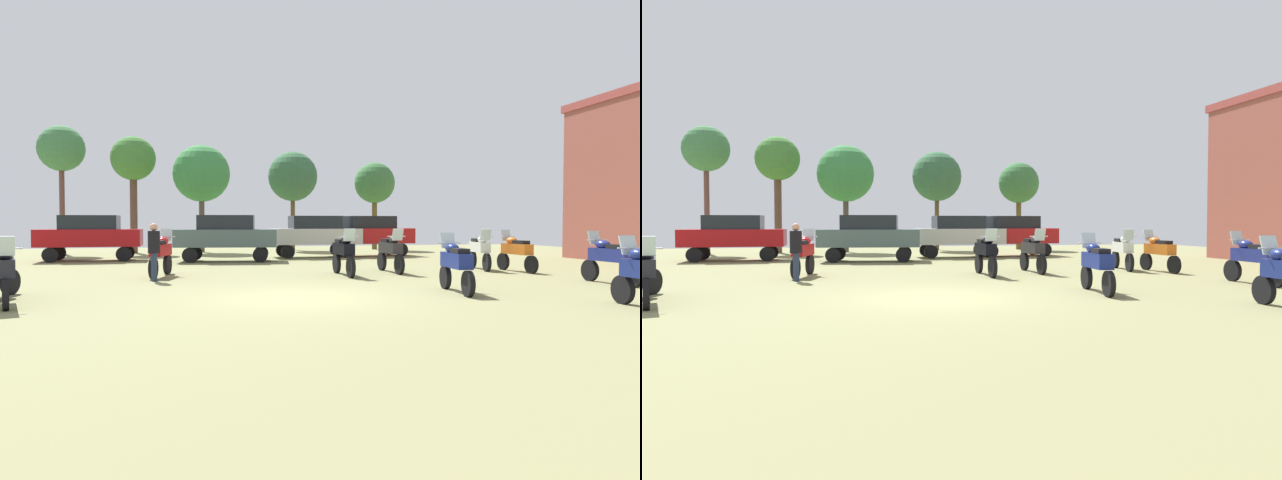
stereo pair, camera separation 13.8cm
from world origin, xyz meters
TOP-DOWN VIEW (x-y plane):
  - ground_plane at (0.00, 0.00)m, footprint 44.00×52.00m
  - motorcycle_1 at (-6.06, 0.21)m, footprint 0.86×2.15m
  - motorcycle_3 at (8.50, 4.81)m, footprint 0.62×2.17m
  - motorcycle_4 at (3.91, 0.08)m, footprint 0.62×2.16m
  - motorcycle_5 at (-3.32, 5.70)m, footprint 0.74×2.15m
  - motorcycle_7 at (4.17, 5.44)m, footprint 0.62×2.30m
  - motorcycle_9 at (7.66, 5.78)m, footprint 0.70×2.19m
  - motorcycle_10 at (8.91, 0.87)m, footprint 0.62×2.23m
  - motorcycle_12 at (2.35, 4.76)m, footprint 0.62×2.32m
  - car_1 at (3.34, 13.88)m, footprint 4.33×1.88m
  - car_2 at (-0.97, 11.92)m, footprint 4.51×2.37m
  - car_3 at (-6.79, 13.53)m, footprint 4.33×1.87m
  - car_4 at (6.18, 14.26)m, footprint 4.48×2.29m
  - person_1 at (-3.42, 4.31)m, footprint 0.41×0.41m
  - tree_1 at (-9.25, 19.54)m, footprint 2.42×2.42m
  - tree_3 at (-5.63, 19.67)m, footprint 2.41×2.41m
  - tree_4 at (8.55, 20.56)m, footprint 2.51×2.51m
  - tree_5 at (-1.96, 19.75)m, footprint 3.20×3.20m
  - tree_6 at (3.48, 21.03)m, footprint 3.01×3.01m

SIDE VIEW (x-z plane):
  - ground_plane at x=0.00m, z-range 0.00..0.02m
  - motorcycle_3 at x=8.50m, z-range 0.01..1.44m
  - motorcycle_4 at x=3.91m, z-range 0.01..1.45m
  - motorcycle_1 at x=-6.06m, z-range 0.01..1.45m
  - motorcycle_10 at x=8.91m, z-range 0.01..1.46m
  - motorcycle_9 at x=7.66m, z-range 0.01..1.47m
  - motorcycle_5 at x=-3.32m, z-range 0.01..1.49m
  - motorcycle_7 at x=4.17m, z-range 0.01..1.50m
  - motorcycle_12 at x=2.35m, z-range 0.01..1.52m
  - person_1 at x=-3.42m, z-range 0.16..1.83m
  - car_1 at x=3.34m, z-range 0.19..2.19m
  - car_2 at x=-0.97m, z-range 0.19..2.19m
  - car_3 at x=-6.79m, z-range 0.19..2.19m
  - car_4 at x=6.18m, z-range 0.19..2.19m
  - tree_4 at x=8.55m, z-range 1.41..6.79m
  - tree_5 at x=-1.96m, z-range 1.42..7.46m
  - tree_6 at x=3.48m, z-range 1.48..7.46m
  - tree_3 at x=-5.63m, z-range 1.88..8.28m
  - tree_1 at x=-9.25m, z-range 2.15..8.98m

